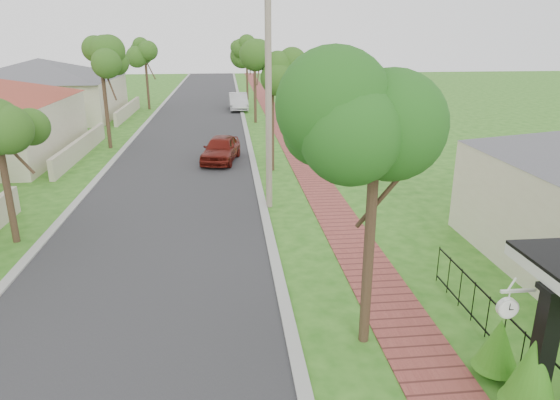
{
  "coord_description": "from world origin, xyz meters",
  "views": [
    {
      "loc": [
        -0.6,
        -7.64,
        6.36
      ],
      "look_at": [
        0.93,
        6.86,
        1.5
      ],
      "focal_mm": 32.0,
      "sensor_mm": 36.0,
      "label": 1
    }
  ],
  "objects_px": {
    "parked_car_red": "(221,149)",
    "utility_pole": "(269,101)",
    "parked_car_white": "(238,102)",
    "station_clock": "(508,306)",
    "porch_post": "(541,360)",
    "near_tree": "(376,142)"
  },
  "relations": [
    {
      "from": "porch_post",
      "to": "parked_car_red",
      "type": "bearing_deg",
      "value": 106.31
    },
    {
      "from": "station_clock",
      "to": "parked_car_white",
      "type": "bearing_deg",
      "value": 95.64
    },
    {
      "from": "porch_post",
      "to": "station_clock",
      "type": "height_order",
      "value": "porch_post"
    },
    {
      "from": "porch_post",
      "to": "utility_pole",
      "type": "distance_m",
      "value": 12.48
    },
    {
      "from": "near_tree",
      "to": "utility_pole",
      "type": "height_order",
      "value": "utility_pole"
    },
    {
      "from": "parked_car_white",
      "to": "station_clock",
      "type": "xyz_separation_m",
      "value": [
        3.68,
        -37.26,
        1.22
      ]
    },
    {
      "from": "parked_car_white",
      "to": "utility_pole",
      "type": "xyz_separation_m",
      "value": [
        0.52,
        -26.09,
        3.32
      ]
    },
    {
      "from": "parked_car_red",
      "to": "near_tree",
      "type": "distance_m",
      "value": 17.19
    },
    {
      "from": "parked_car_white",
      "to": "station_clock",
      "type": "bearing_deg",
      "value": -85.87
    },
    {
      "from": "parked_car_red",
      "to": "utility_pole",
      "type": "height_order",
      "value": "utility_pole"
    },
    {
      "from": "utility_pole",
      "to": "porch_post",
      "type": "bearing_deg",
      "value": -72.49
    },
    {
      "from": "parked_car_red",
      "to": "parked_car_white",
      "type": "distance_m",
      "value": 18.74
    },
    {
      "from": "parked_car_red",
      "to": "near_tree",
      "type": "relative_size",
      "value": 0.72
    },
    {
      "from": "station_clock",
      "to": "near_tree",
      "type": "bearing_deg",
      "value": 131.57
    },
    {
      "from": "utility_pole",
      "to": "station_clock",
      "type": "xyz_separation_m",
      "value": [
        3.16,
        -11.17,
        -2.1
      ]
    },
    {
      "from": "porch_post",
      "to": "parked_car_white",
      "type": "distance_m",
      "value": 37.89
    },
    {
      "from": "near_tree",
      "to": "utility_pole",
      "type": "bearing_deg",
      "value": 98.16
    },
    {
      "from": "porch_post",
      "to": "utility_pole",
      "type": "relative_size",
      "value": 0.32
    },
    {
      "from": "porch_post",
      "to": "near_tree",
      "type": "distance_m",
      "value": 4.75
    },
    {
      "from": "utility_pole",
      "to": "parked_car_white",
      "type": "bearing_deg",
      "value": 91.13
    },
    {
      "from": "porch_post",
      "to": "station_clock",
      "type": "xyz_separation_m",
      "value": [
        -0.49,
        0.4,
        0.83
      ]
    },
    {
      "from": "parked_car_red",
      "to": "utility_pole",
      "type": "distance_m",
      "value": 8.35
    }
  ]
}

